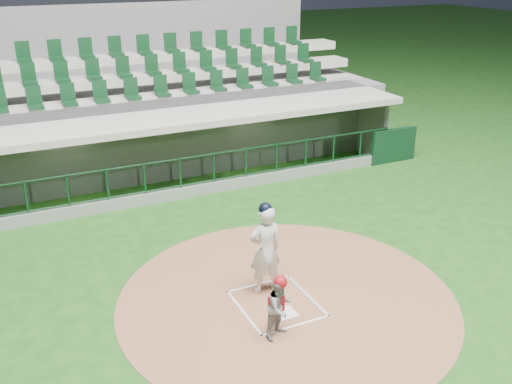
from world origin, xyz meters
The scene contains 8 objects.
ground centered at (0.00, 0.00, 0.00)m, with size 120.00×120.00×0.00m, color #194914.
dirt_circle centered at (0.30, -0.20, 0.01)m, with size 7.20×7.20×0.01m, color brown.
home_plate centered at (0.00, -0.70, 0.02)m, with size 0.43×0.43×0.02m, color silver.
batter_box_chalk centered at (0.00, -0.30, 0.02)m, with size 1.55×1.80×0.01m.
dugout_structure centered at (0.14, 7.82, 0.96)m, with size 16.40×3.70×3.00m.
seating_deck centered at (0.00, 10.91, 1.42)m, with size 17.00×6.72×5.15m.
batter centered at (0.01, 0.27, 1.04)m, with size 0.91×0.89×2.08m.
catcher centered at (-0.43, -1.26, 0.65)m, with size 0.72×0.65×1.30m.
Camera 1 is at (-4.73, -9.27, 6.76)m, focal length 40.00 mm.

